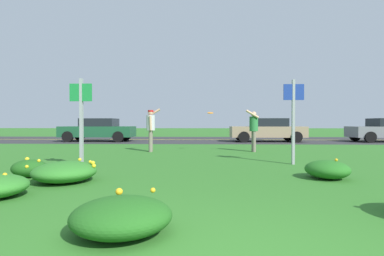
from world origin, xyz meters
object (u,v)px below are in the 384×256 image
object	(u,v)px
sign_post_by_roadside	(293,113)
frisbee_orange	(210,113)
person_thrower_red_cap_gray_shirt	(151,126)
car_dark_green_center_right	(98,130)
car_tan_center_left	(267,130)
person_catcher_green_shirt	(254,128)
sign_post_near_path	(81,114)

from	to	relation	value
sign_post_by_roadside	frisbee_orange	distance (m)	4.42
person_thrower_red_cap_gray_shirt	car_dark_green_center_right	world-z (taller)	person_thrower_red_cap_gray_shirt
sign_post_by_roadside	person_thrower_red_cap_gray_shirt	world-z (taller)	sign_post_by_roadside
sign_post_by_roadside	car_tan_center_left	xyz separation A→B (m)	(1.50, 10.45, -0.69)
car_tan_center_left	car_dark_green_center_right	bearing A→B (deg)	180.00
person_thrower_red_cap_gray_shirt	frisbee_orange	xyz separation A→B (m)	(2.40, 0.23, 0.54)
person_catcher_green_shirt	car_dark_green_center_right	world-z (taller)	person_catcher_green_shirt
sign_post_by_roadside	person_catcher_green_shirt	distance (m)	3.80
person_thrower_red_cap_gray_shirt	car_dark_green_center_right	bearing A→B (deg)	123.54
person_thrower_red_cap_gray_shirt	car_dark_green_center_right	size ratio (longest dim) A/B	0.39
person_catcher_green_shirt	frisbee_orange	world-z (taller)	person_catcher_green_shirt
car_tan_center_left	person_catcher_green_shirt	bearing A→B (deg)	-106.39
sign_post_near_path	car_tan_center_left	bearing A→B (deg)	58.37
car_tan_center_left	car_dark_green_center_right	size ratio (longest dim) A/B	1.00
sign_post_near_path	person_thrower_red_cap_gray_shirt	distance (m)	4.72
sign_post_by_roadside	car_tan_center_left	distance (m)	10.58
car_dark_green_center_right	sign_post_by_roadside	bearing A→B (deg)	-48.79
car_dark_green_center_right	person_catcher_green_shirt	bearing A→B (deg)	-37.73
sign_post_near_path	person_catcher_green_shirt	size ratio (longest dim) A/B	1.34
sign_post_by_roadside	car_dark_green_center_right	world-z (taller)	sign_post_by_roadside
sign_post_near_path	car_dark_green_center_right	bearing A→B (deg)	107.40
person_catcher_green_shirt	car_dark_green_center_right	size ratio (longest dim) A/B	0.38
sign_post_by_roadside	car_tan_center_left	bearing A→B (deg)	81.81
sign_post_by_roadside	person_catcher_green_shirt	bearing A→B (deg)	97.20
sign_post_near_path	car_tan_center_left	world-z (taller)	sign_post_near_path
person_thrower_red_cap_gray_shirt	frisbee_orange	bearing A→B (deg)	5.53
sign_post_by_roadside	car_dark_green_center_right	size ratio (longest dim) A/B	0.52
sign_post_near_path	frisbee_orange	bearing A→B (deg)	55.31
person_catcher_green_shirt	car_tan_center_left	bearing A→B (deg)	73.61
sign_post_near_path	person_thrower_red_cap_gray_shirt	world-z (taller)	sign_post_near_path
sign_post_near_path	car_dark_green_center_right	size ratio (longest dim) A/B	0.50
sign_post_by_roadside	car_tan_center_left	world-z (taller)	sign_post_by_roadside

